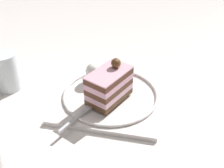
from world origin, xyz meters
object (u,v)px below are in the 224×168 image
(cake_slice, at_px, (110,85))
(drink_glass_near, at_px, (6,73))
(dessert_plate, at_px, (112,97))
(fork, at_px, (79,115))
(whipped_cream_dollop, at_px, (94,72))

(cake_slice, bearing_deg, drink_glass_near, -97.35)
(dessert_plate, relative_size, cake_slice, 2.11)
(dessert_plate, bearing_deg, cake_slice, -7.98)
(dessert_plate, bearing_deg, drink_glass_near, -93.82)
(cake_slice, height_order, drink_glass_near, cake_slice)
(cake_slice, distance_m, fork, 0.10)
(whipped_cream_dollop, bearing_deg, drink_glass_near, -79.89)
(dessert_plate, xyz_separation_m, drink_glass_near, (-0.02, -0.28, 0.04))
(cake_slice, relative_size, whipped_cream_dollop, 2.58)
(drink_glass_near, bearing_deg, fork, 63.16)
(cake_slice, xyz_separation_m, fork, (0.07, -0.06, -0.04))
(whipped_cream_dollop, xyz_separation_m, drink_glass_near, (0.04, -0.22, 0.00))
(dessert_plate, xyz_separation_m, cake_slice, (0.02, -0.00, 0.05))
(dessert_plate, height_order, fork, fork)
(dessert_plate, relative_size, drink_glass_near, 2.66)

